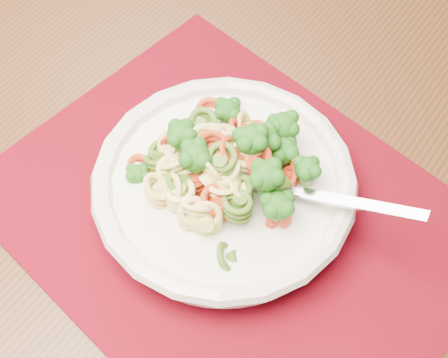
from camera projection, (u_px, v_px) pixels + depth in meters
The scene contains 5 objects.
dining_table at pixel (263, 214), 0.72m from camera, with size 1.49×0.98×0.77m.
placemat at pixel (232, 216), 0.60m from camera, with size 0.44×0.34×0.00m, color #5F0410.
pasta_bowl at pixel (224, 185), 0.58m from camera, with size 0.25×0.25×0.05m.
pasta_broccoli_heap at pixel (224, 175), 0.57m from camera, with size 0.21×0.21×0.06m, color #DCCF6C, non-canonical shape.
fork at pixel (277, 188), 0.56m from camera, with size 0.19×0.02×0.01m, color silver, non-canonical shape.
Camera 1 is at (0.46, -0.25, 1.30)m, focal length 50.00 mm.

